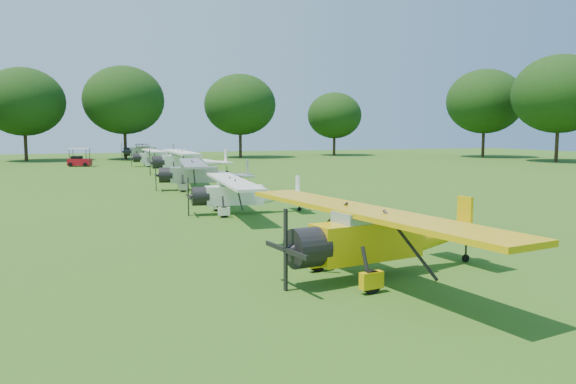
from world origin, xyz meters
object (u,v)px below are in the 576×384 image
at_px(aircraft_3, 243,192).
at_px(aircraft_7, 147,150).
at_px(aircraft_2, 382,232).
at_px(aircraft_5, 188,160).
at_px(aircraft_6, 158,156).
at_px(aircraft_4, 201,172).
at_px(golf_cart, 79,160).

height_order(aircraft_3, aircraft_7, aircraft_7).
height_order(aircraft_2, aircraft_5, aircraft_5).
distance_m(aircraft_2, aircraft_7, 64.58).
distance_m(aircraft_6, aircraft_7, 13.90).
height_order(aircraft_4, golf_cart, aircraft_4).
xyz_separation_m(aircraft_4, aircraft_6, (0.17, 26.36, -0.05)).
xyz_separation_m(aircraft_6, aircraft_7, (0.21, 13.90, 0.18)).
distance_m(aircraft_3, aircraft_7, 51.85).
xyz_separation_m(aircraft_4, aircraft_7, (0.38, 40.26, 0.12)).
xyz_separation_m(aircraft_2, aircraft_3, (-0.56, 12.73, -0.16)).
distance_m(aircraft_2, aircraft_5, 37.98).
bearing_deg(aircraft_2, aircraft_3, 82.95).
xyz_separation_m(aircraft_2, aircraft_6, (-0.21, 50.68, -0.07)).
height_order(aircraft_5, aircraft_6, aircraft_5).
xyz_separation_m(aircraft_7, golf_cart, (-8.57, -11.22, -0.67)).
bearing_deg(golf_cart, aircraft_4, -56.24).
bearing_deg(aircraft_7, golf_cart, -124.82).
xyz_separation_m(aircraft_6, golf_cart, (-8.36, 2.68, -0.49)).
bearing_deg(golf_cart, aircraft_3, -60.83).
bearing_deg(aircraft_6, aircraft_3, -91.69).
bearing_deg(aircraft_7, aircraft_4, -87.97).
height_order(aircraft_7, golf_cart, aircraft_7).
bearing_deg(golf_cart, aircraft_7, 70.62).
bearing_deg(golf_cart, aircraft_6, 0.22).
relative_size(aircraft_5, golf_cart, 4.42).
bearing_deg(aircraft_5, aircraft_3, -93.97).
distance_m(aircraft_3, aircraft_4, 11.59).
relative_size(aircraft_7, golf_cart, 4.36).
height_order(aircraft_2, aircraft_3, aircraft_2).
relative_size(aircraft_4, aircraft_6, 1.05).
relative_size(aircraft_6, aircraft_7, 0.87).
relative_size(aircraft_5, aircraft_7, 1.02).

